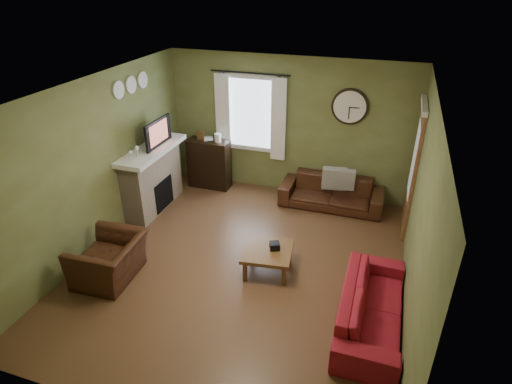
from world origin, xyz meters
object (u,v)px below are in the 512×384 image
(sofa_brown, at_px, (332,192))
(coffee_table, at_px, (268,260))
(bookshelf, at_px, (209,164))
(sofa_red, at_px, (372,307))
(armchair, at_px, (110,259))

(sofa_brown, relative_size, coffee_table, 2.70)
(bookshelf, distance_m, coffee_table, 2.96)
(sofa_red, relative_size, armchair, 1.95)
(sofa_red, xyz_separation_m, armchair, (-3.58, -0.22, 0.04))
(bookshelf, distance_m, armchair, 3.11)
(sofa_red, distance_m, coffee_table, 1.63)
(sofa_red, distance_m, armchair, 3.58)
(bookshelf, xyz_separation_m, armchair, (-0.18, -3.10, -0.18))
(bookshelf, relative_size, sofa_red, 0.52)
(sofa_brown, bearing_deg, bookshelf, 178.91)
(sofa_brown, bearing_deg, armchair, -130.74)
(sofa_red, bearing_deg, armchair, 93.56)
(sofa_brown, bearing_deg, coffee_table, -104.17)
(bookshelf, height_order, coffee_table, bookshelf)
(sofa_brown, xyz_separation_m, coffee_table, (-0.56, -2.21, -0.09))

